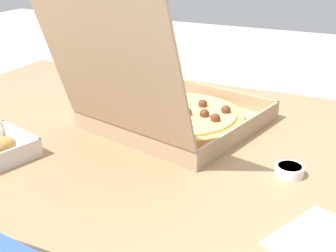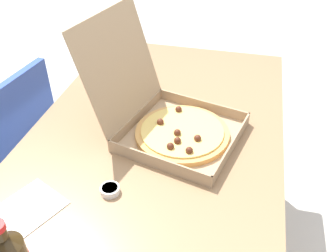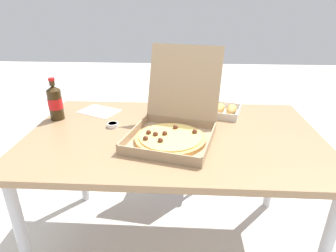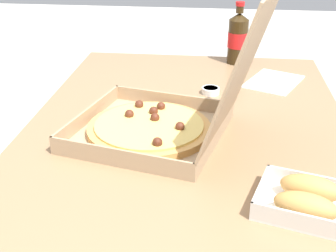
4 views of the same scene
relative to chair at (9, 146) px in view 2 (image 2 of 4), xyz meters
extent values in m
plane|color=beige|center=(-0.04, -0.67, -0.48)|extent=(10.00, 10.00, 0.00)
cube|color=#997551|center=(-0.04, -0.67, 0.21)|extent=(1.40, 0.87, 0.03)
cylinder|color=#B7B7BC|center=(0.59, -1.03, -0.14)|extent=(0.05, 0.05, 0.68)
cylinder|color=#B7B7BC|center=(0.59, -0.31, -0.14)|extent=(0.05, 0.05, 0.68)
cube|color=#2D4CAD|center=(0.01, 0.06, -0.05)|extent=(0.45, 0.45, 0.04)
cube|color=#2D4CAD|center=(-0.02, -0.12, 0.16)|extent=(0.36, 0.08, 0.38)
cylinder|color=#B2B2B7|center=(0.20, 0.21, -0.26)|extent=(0.03, 0.03, 0.43)
cylinder|color=#B2B2B7|center=(0.15, -0.13, -0.26)|extent=(0.03, 0.03, 0.43)
cylinder|color=#B2B2B7|center=(-0.18, -0.08, -0.26)|extent=(0.03, 0.03, 0.43)
cube|color=tan|center=(-0.05, -0.76, 0.23)|extent=(0.43, 0.43, 0.01)
cube|color=tan|center=(-0.09, -0.94, 0.25)|extent=(0.35, 0.09, 0.04)
cube|color=tan|center=(-0.22, -0.72, 0.25)|extent=(0.09, 0.35, 0.04)
cube|color=tan|center=(0.12, -0.81, 0.25)|extent=(0.09, 0.35, 0.04)
cube|color=tan|center=(-0.01, -0.59, 0.25)|extent=(0.35, 0.09, 0.04)
cube|color=tan|center=(0.00, -0.54, 0.45)|extent=(0.38, 0.20, 0.34)
cylinder|color=tan|center=(-0.05, -0.76, 0.24)|extent=(0.32, 0.32, 0.02)
cylinder|color=#EAC666|center=(-0.05, -0.76, 0.26)|extent=(0.28, 0.28, 0.01)
sphere|color=#562819|center=(-0.03, -0.68, 0.26)|extent=(0.02, 0.02, 0.02)
sphere|color=#562819|center=(-0.09, -0.82, 0.26)|extent=(0.02, 0.02, 0.02)
sphere|color=#562819|center=(-0.16, -0.81, 0.26)|extent=(0.02, 0.02, 0.02)
sphere|color=#562819|center=(-0.12, -0.76, 0.26)|extent=(0.02, 0.02, 0.02)
sphere|color=#562819|center=(0.06, -0.73, 0.26)|extent=(0.02, 0.02, 0.02)
sphere|color=#562819|center=(-0.08, -0.75, 0.26)|extent=(0.02, 0.02, 0.02)
sphere|color=#562819|center=(-0.15, -0.75, 0.26)|extent=(0.02, 0.02, 0.02)
cube|color=white|center=(0.24, -0.41, 0.23)|extent=(0.20, 0.22, 0.00)
cube|color=silver|center=(0.21, -0.50, 0.25)|extent=(0.15, 0.05, 0.03)
cube|color=silver|center=(0.26, -0.32, 0.25)|extent=(0.15, 0.05, 0.03)
cube|color=silver|center=(0.17, -0.39, 0.25)|extent=(0.06, 0.18, 0.03)
cube|color=silver|center=(0.31, -0.43, 0.25)|extent=(0.06, 0.18, 0.03)
ellipsoid|color=tan|center=(0.21, -0.40, 0.26)|extent=(0.09, 0.13, 0.05)
ellipsoid|color=tan|center=(0.27, -0.42, 0.26)|extent=(0.09, 0.13, 0.05)
cone|color=#33230F|center=(-0.67, -0.53, 0.40)|extent=(0.07, 0.07, 0.02)
cylinder|color=#33230F|center=(-0.67, -0.53, 0.43)|extent=(0.03, 0.03, 0.02)
cube|color=white|center=(-0.48, -0.41, 0.23)|extent=(0.25, 0.22, 0.00)
cylinder|color=white|center=(-0.35, -0.61, 0.24)|extent=(0.06, 0.06, 0.02)
cylinder|color=#DBBC66|center=(-0.35, -0.61, 0.24)|extent=(0.05, 0.05, 0.01)
camera|label=1|loc=(-0.45, 0.17, 0.66)|focal=47.46mm
camera|label=2|loc=(-1.03, -0.95, 1.02)|focal=39.58mm
camera|label=3|loc=(0.00, -1.91, 0.82)|focal=30.57mm
camera|label=4|loc=(1.01, -0.60, 0.77)|focal=49.57mm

